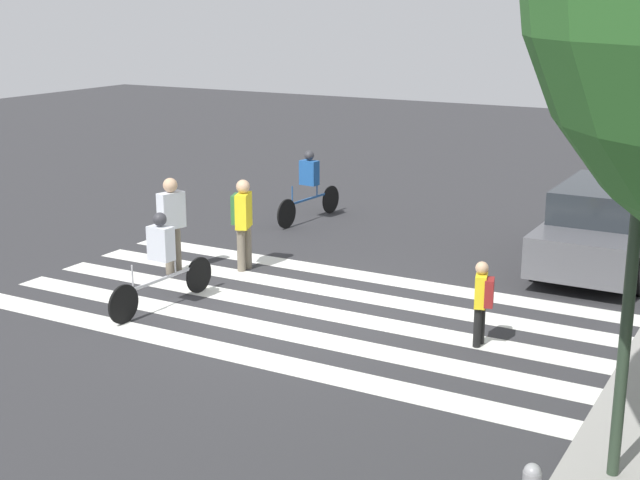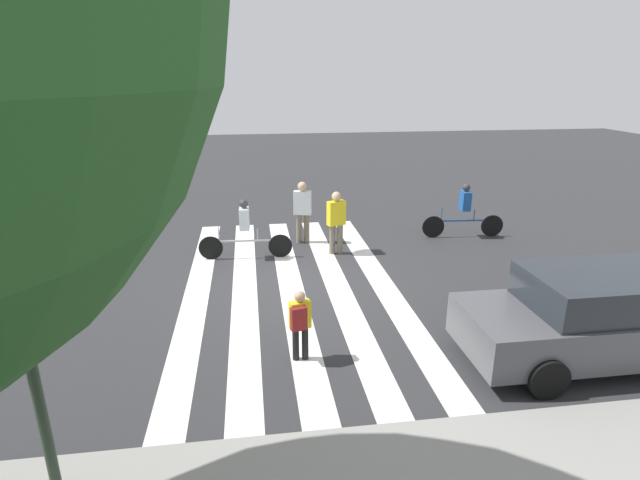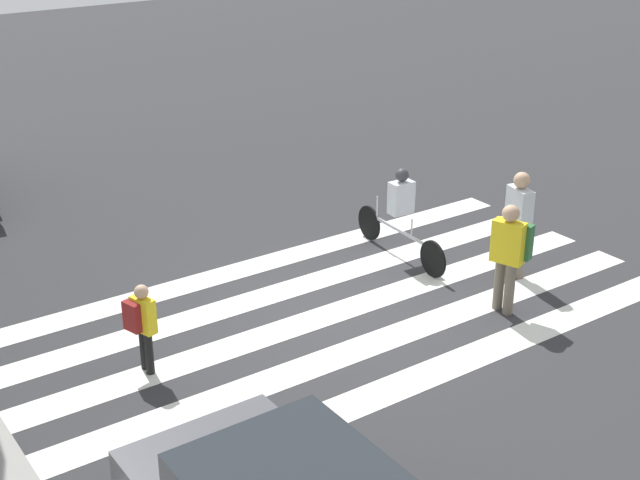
# 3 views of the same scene
# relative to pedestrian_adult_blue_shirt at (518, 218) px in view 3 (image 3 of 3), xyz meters

# --- Properties ---
(ground_plane) EXTENTS (60.00, 60.00, 0.00)m
(ground_plane) POSITION_rel_pedestrian_adult_blue_shirt_xyz_m (0.61, 3.07, -1.00)
(ground_plane) COLOR #2D2D30
(crosswalk_stripes) EXTENTS (4.73, 10.00, 0.01)m
(crosswalk_stripes) POSITION_rel_pedestrian_adult_blue_shirt_xyz_m (0.61, 3.07, -0.99)
(crosswalk_stripes) COLOR silver
(crosswalk_stripes) RESTS_ON ground_plane
(pedestrian_adult_blue_shirt) EXTENTS (0.53, 0.34, 1.76)m
(pedestrian_adult_blue_shirt) POSITION_rel_pedestrian_adult_blue_shirt_xyz_m (0.00, 0.00, 0.00)
(pedestrian_adult_blue_shirt) COLOR #6B6051
(pedestrian_adult_blue_shirt) RESTS_ON ground_plane
(pedestrian_child_with_backpack) EXTENTS (0.38, 0.35, 1.26)m
(pedestrian_child_with_backpack) POSITION_rel_pedestrian_adult_blue_shirt_xyz_m (0.72, 6.13, -0.26)
(pedestrian_child_with_backpack) COLOR black
(pedestrian_child_with_backpack) RESTS_ON ground_plane
(pedestrian_adult_tall_backpack) EXTENTS (0.51, 0.49, 1.70)m
(pedestrian_adult_tall_backpack) POSITION_rel_pedestrian_adult_blue_shirt_xyz_m (-0.79, 1.01, -0.00)
(pedestrian_adult_tall_backpack) COLOR #6B6051
(pedestrian_adult_tall_backpack) RESTS_ON ground_plane
(cyclist_near_curb) EXTENTS (2.42, 0.41, 1.58)m
(cyclist_near_curb) POSITION_rel_pedestrian_adult_blue_shirt_xyz_m (1.61, 1.06, -0.14)
(cyclist_near_curb) COLOR black
(cyclist_near_curb) RESTS_ON ground_plane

